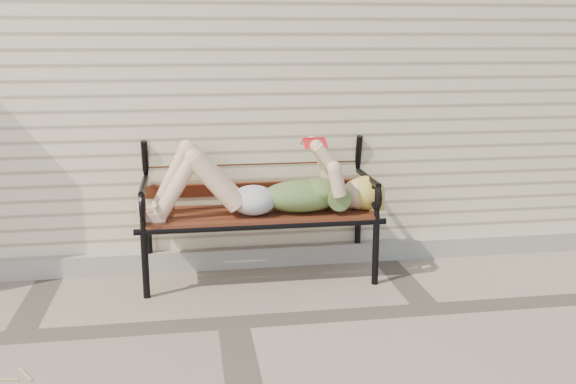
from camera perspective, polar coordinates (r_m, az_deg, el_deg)
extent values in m
plane|color=gray|center=(3.99, -4.89, -11.48)|extent=(80.00, 80.00, 0.00)
cube|color=beige|center=(6.62, -7.10, 11.84)|extent=(8.00, 4.00, 3.00)
cube|color=#A39F93|center=(4.86, -5.75, -5.87)|extent=(8.00, 0.10, 0.15)
cylinder|color=black|center=(4.35, -12.58, -6.23)|extent=(0.05, 0.05, 0.48)
cylinder|color=black|center=(4.80, -12.25, -4.32)|extent=(0.05, 0.05, 0.48)
cylinder|color=black|center=(4.52, 7.80, -5.27)|extent=(0.05, 0.05, 0.48)
cylinder|color=black|center=(4.95, 6.22, -3.52)|extent=(0.05, 0.05, 0.48)
cube|color=maroon|center=(4.52, -2.57, -1.98)|extent=(1.61, 0.52, 0.03)
cylinder|color=black|center=(4.29, -2.21, -3.09)|extent=(1.70, 0.04, 0.04)
cylinder|color=black|center=(4.75, -2.90, -1.46)|extent=(1.70, 0.04, 0.04)
torus|color=black|center=(4.75, -3.13, 5.33)|extent=(0.29, 0.04, 0.29)
ellipsoid|color=#093C43|center=(4.49, 1.22, -0.36)|extent=(0.57, 0.33, 0.22)
ellipsoid|color=#093C43|center=(4.51, 2.81, 0.16)|extent=(0.28, 0.32, 0.17)
ellipsoid|color=silver|center=(4.45, -3.09, -0.73)|extent=(0.32, 0.36, 0.20)
sphere|color=beige|center=(4.58, 6.32, -0.17)|extent=(0.23, 0.23, 0.23)
ellipsoid|color=#DDC253|center=(4.60, 6.96, -0.08)|extent=(0.27, 0.27, 0.24)
cube|color=red|center=(4.43, 2.33, 4.74)|extent=(0.15, 0.02, 0.02)
cube|color=white|center=(4.39, 2.44, 4.29)|extent=(0.15, 0.09, 0.05)
cube|color=white|center=(4.48, 2.21, 4.47)|extent=(0.15, 0.09, 0.05)
cube|color=red|center=(4.39, 2.45, 4.34)|extent=(0.16, 0.10, 0.06)
cube|color=red|center=(4.48, 2.21, 4.53)|extent=(0.16, 0.10, 0.06)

